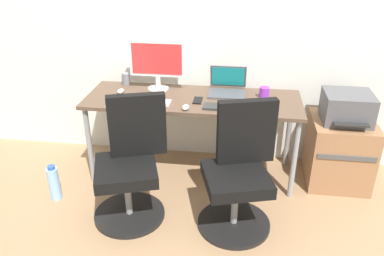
{
  "coord_description": "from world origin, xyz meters",
  "views": [
    {
      "loc": [
        0.4,
        -3.0,
        1.96
      ],
      "look_at": [
        0.0,
        -0.05,
        0.47
      ],
      "focal_mm": 36.57,
      "sensor_mm": 36.0,
      "label": 1
    }
  ],
  "objects_px": {
    "office_chair_left": "(131,165)",
    "water_bottle_on_floor": "(54,183)",
    "printer": "(347,107)",
    "side_cabinet": "(339,151)",
    "office_chair_right": "(239,173)",
    "open_laptop": "(227,87)",
    "desktop_monitor": "(157,62)",
    "coffee_mug": "(264,93)"
  },
  "relations": [
    {
      "from": "office_chair_left",
      "to": "printer",
      "type": "distance_m",
      "value": 1.79
    },
    {
      "from": "desktop_monitor",
      "to": "coffee_mug",
      "type": "height_order",
      "value": "desktop_monitor"
    },
    {
      "from": "printer",
      "to": "office_chair_left",
      "type": "bearing_deg",
      "value": -157.73
    },
    {
      "from": "side_cabinet",
      "to": "open_laptop",
      "type": "xyz_separation_m",
      "value": [
        -0.98,
        0.11,
        0.49
      ]
    },
    {
      "from": "office_chair_right",
      "to": "open_laptop",
      "type": "distance_m",
      "value": 0.87
    },
    {
      "from": "open_laptop",
      "to": "coffee_mug",
      "type": "distance_m",
      "value": 0.32
    },
    {
      "from": "water_bottle_on_floor",
      "to": "office_chair_right",
      "type": "bearing_deg",
      "value": -3.08
    },
    {
      "from": "side_cabinet",
      "to": "water_bottle_on_floor",
      "type": "distance_m",
      "value": 2.4
    },
    {
      "from": "side_cabinet",
      "to": "office_chair_right",
      "type": "bearing_deg",
      "value": -141.33
    },
    {
      "from": "water_bottle_on_floor",
      "to": "desktop_monitor",
      "type": "bearing_deg",
      "value": 43.86
    },
    {
      "from": "office_chair_left",
      "to": "desktop_monitor",
      "type": "distance_m",
      "value": 0.96
    },
    {
      "from": "office_chair_right",
      "to": "open_laptop",
      "type": "bearing_deg",
      "value": 100.21
    },
    {
      "from": "office_chair_right",
      "to": "water_bottle_on_floor",
      "type": "bearing_deg",
      "value": 176.92
    },
    {
      "from": "side_cabinet",
      "to": "water_bottle_on_floor",
      "type": "xyz_separation_m",
      "value": [
        -2.32,
        -0.59,
        -0.14
      ]
    },
    {
      "from": "side_cabinet",
      "to": "coffee_mug",
      "type": "bearing_deg",
      "value": 176.72
    },
    {
      "from": "office_chair_right",
      "to": "coffee_mug",
      "type": "bearing_deg",
      "value": 76.58
    },
    {
      "from": "water_bottle_on_floor",
      "to": "coffee_mug",
      "type": "relative_size",
      "value": 3.37
    },
    {
      "from": "side_cabinet",
      "to": "printer",
      "type": "distance_m",
      "value": 0.41
    },
    {
      "from": "side_cabinet",
      "to": "office_chair_left",
      "type": "bearing_deg",
      "value": -157.7
    },
    {
      "from": "side_cabinet",
      "to": "printer",
      "type": "xyz_separation_m",
      "value": [
        0.0,
        -0.0,
        0.41
      ]
    },
    {
      "from": "office_chair_left",
      "to": "open_laptop",
      "type": "relative_size",
      "value": 3.03
    },
    {
      "from": "desktop_monitor",
      "to": "open_laptop",
      "type": "xyz_separation_m",
      "value": [
        0.61,
        -0.0,
        -0.2
      ]
    },
    {
      "from": "water_bottle_on_floor",
      "to": "open_laptop",
      "type": "bearing_deg",
      "value": 27.6
    },
    {
      "from": "side_cabinet",
      "to": "open_laptop",
      "type": "relative_size",
      "value": 1.86
    },
    {
      "from": "desktop_monitor",
      "to": "coffee_mug",
      "type": "distance_m",
      "value": 0.94
    },
    {
      "from": "office_chair_left",
      "to": "printer",
      "type": "height_order",
      "value": "office_chair_left"
    },
    {
      "from": "side_cabinet",
      "to": "desktop_monitor",
      "type": "height_order",
      "value": "desktop_monitor"
    },
    {
      "from": "water_bottle_on_floor",
      "to": "coffee_mug",
      "type": "xyz_separation_m",
      "value": [
        1.65,
        0.63,
        0.63
      ]
    },
    {
      "from": "office_chair_left",
      "to": "desktop_monitor",
      "type": "height_order",
      "value": "desktop_monitor"
    },
    {
      "from": "printer",
      "to": "water_bottle_on_floor",
      "type": "height_order",
      "value": "printer"
    },
    {
      "from": "water_bottle_on_floor",
      "to": "open_laptop",
      "type": "relative_size",
      "value": 1.0
    },
    {
      "from": "office_chair_left",
      "to": "printer",
      "type": "bearing_deg",
      "value": 22.27
    },
    {
      "from": "office_chair_right",
      "to": "coffee_mug",
      "type": "height_order",
      "value": "office_chair_right"
    },
    {
      "from": "office_chair_left",
      "to": "office_chair_right",
      "type": "bearing_deg",
      "value": 0.05
    },
    {
      "from": "open_laptop",
      "to": "desktop_monitor",
      "type": "bearing_deg",
      "value": 179.59
    },
    {
      "from": "water_bottle_on_floor",
      "to": "open_laptop",
      "type": "distance_m",
      "value": 1.64
    },
    {
      "from": "office_chair_left",
      "to": "water_bottle_on_floor",
      "type": "relative_size",
      "value": 3.03
    },
    {
      "from": "desktop_monitor",
      "to": "water_bottle_on_floor",
      "type": "bearing_deg",
      "value": -136.14
    },
    {
      "from": "printer",
      "to": "open_laptop",
      "type": "height_order",
      "value": "open_laptop"
    },
    {
      "from": "office_chair_right",
      "to": "office_chair_left",
      "type": "bearing_deg",
      "value": -179.95
    },
    {
      "from": "office_chair_left",
      "to": "office_chair_right",
      "type": "height_order",
      "value": "same"
    },
    {
      "from": "office_chair_right",
      "to": "coffee_mug",
      "type": "distance_m",
      "value": 0.81
    }
  ]
}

